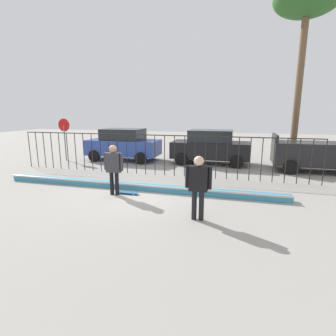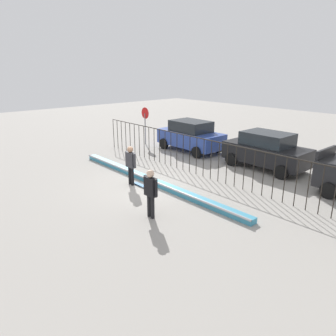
{
  "view_description": "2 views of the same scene",
  "coord_description": "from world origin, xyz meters",
  "px_view_note": "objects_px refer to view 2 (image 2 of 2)",
  "views": [
    {
      "loc": [
        3.73,
        -8.39,
        2.86
      ],
      "look_at": [
        1.17,
        0.92,
        0.79
      ],
      "focal_mm": 27.83,
      "sensor_mm": 36.0,
      "label": 1
    },
    {
      "loc": [
        10.86,
        -8.16,
        5.07
      ],
      "look_at": [
        1.14,
        0.44,
        0.98
      ],
      "focal_mm": 34.35,
      "sensor_mm": 36.0,
      "label": 2
    }
  ],
  "objects_px": {
    "skateboard": "(140,185)",
    "stop_sign": "(145,121)",
    "skateboarder": "(131,162)",
    "camera_operator": "(151,189)",
    "parked_car_blue": "(191,136)",
    "parked_car_black": "(266,150)"
  },
  "relations": [
    {
      "from": "skateboard",
      "to": "parked_car_blue",
      "type": "relative_size",
      "value": 0.19
    },
    {
      "from": "skateboarder",
      "to": "camera_operator",
      "type": "relative_size",
      "value": 1.01
    },
    {
      "from": "skateboard",
      "to": "camera_operator",
      "type": "xyz_separation_m",
      "value": [
        2.78,
        -1.58,
        0.99
      ]
    },
    {
      "from": "skateboarder",
      "to": "camera_operator",
      "type": "xyz_separation_m",
      "value": [
        3.17,
        -1.4,
        -0.01
      ]
    },
    {
      "from": "stop_sign",
      "to": "parked_car_blue",
      "type": "bearing_deg",
      "value": 16.4
    },
    {
      "from": "parked_car_black",
      "to": "stop_sign",
      "type": "distance_m",
      "value": 8.67
    },
    {
      "from": "skateboard",
      "to": "skateboarder",
      "type": "bearing_deg",
      "value": -170.41
    },
    {
      "from": "skateboarder",
      "to": "stop_sign",
      "type": "xyz_separation_m",
      "value": [
        -5.94,
        5.39,
        0.56
      ]
    },
    {
      "from": "stop_sign",
      "to": "parked_car_black",
      "type": "bearing_deg",
      "value": 8.47
    },
    {
      "from": "skateboarder",
      "to": "camera_operator",
      "type": "distance_m",
      "value": 3.47
    },
    {
      "from": "skateboard",
      "to": "parked_car_black",
      "type": "bearing_deg",
      "value": 55.96
    },
    {
      "from": "skateboard",
      "to": "stop_sign",
      "type": "distance_m",
      "value": 8.35
    },
    {
      "from": "skateboard",
      "to": "parked_car_black",
      "type": "relative_size",
      "value": 0.19
    },
    {
      "from": "parked_car_blue",
      "to": "parked_car_black",
      "type": "relative_size",
      "value": 1.0
    },
    {
      "from": "parked_car_black",
      "to": "skateboard",
      "type": "bearing_deg",
      "value": -111.84
    },
    {
      "from": "parked_car_blue",
      "to": "skateboarder",
      "type": "bearing_deg",
      "value": -65.77
    },
    {
      "from": "skateboard",
      "to": "camera_operator",
      "type": "height_order",
      "value": "camera_operator"
    },
    {
      "from": "parked_car_black",
      "to": "camera_operator",
      "type": "bearing_deg",
      "value": -88.99
    },
    {
      "from": "camera_operator",
      "to": "stop_sign",
      "type": "distance_m",
      "value": 11.38
    },
    {
      "from": "stop_sign",
      "to": "skateboarder",
      "type": "bearing_deg",
      "value": -42.25
    },
    {
      "from": "parked_car_blue",
      "to": "parked_car_black",
      "type": "xyz_separation_m",
      "value": [
        5.2,
        0.29,
        0.0
      ]
    },
    {
      "from": "camera_operator",
      "to": "parked_car_blue",
      "type": "xyz_separation_m",
      "value": [
        -5.76,
        7.78,
        -0.08
      ]
    }
  ]
}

